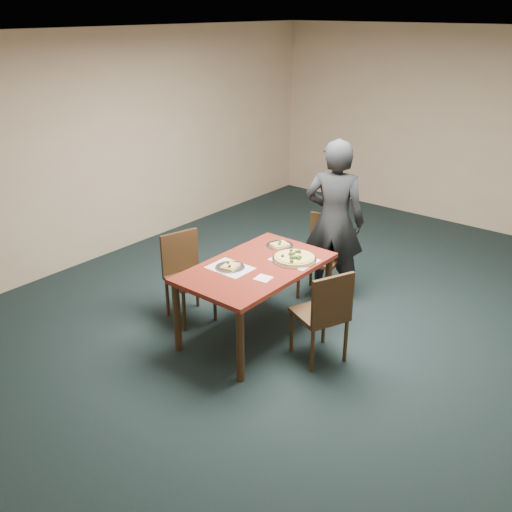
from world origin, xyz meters
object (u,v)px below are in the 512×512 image
Objects in this scene: diner at (334,221)px; slice_plate_far at (280,245)px; chair_far at (323,251)px; chair_left at (186,271)px; chair_right at (325,311)px; pizza_pan at (294,258)px; slice_plate_near at (230,267)px; dining_table at (256,274)px.

slice_plate_far is (-0.24, -0.66, -0.13)m from diner.
chair_far is 1.00× the size of chair_left.
chair_right is 0.70m from pizza_pan.
chair_right is at bearing 13.33° from slice_plate_near.
slice_plate_near reaches higher than dining_table.
dining_table is 1.21m from diner.
chair_far is 0.89m from pizza_pan.
chair_far is 1.00× the size of chair_right.
chair_far is 3.25× the size of slice_plate_near.
chair_far and chair_right have the same top height.
chair_far is at bearing -14.58° from diner.
chair_left is at bearing -168.31° from dining_table.
diner is at bearing -19.19° from chair_left.
dining_table is at bearing 62.36° from diner.
chair_far is at bearing 78.61° from slice_plate_far.
slice_plate_near is (-0.36, -0.53, -0.01)m from pizza_pan.
pizza_pan is at bearing -30.60° from slice_plate_far.
chair_left is at bearing 33.94° from diner.
pizza_pan is 0.65m from slice_plate_near.
dining_table is at bearing -64.83° from chair_right.
chair_left is 0.69m from slice_plate_near.
diner reaches higher than pizza_pan.
slice_plate_near and slice_plate_far have the same top height.
chair_far is at bearing 89.40° from dining_table.
chair_far is at bearing 103.11° from pizza_pan.
chair_left is (-0.80, -0.17, -0.14)m from dining_table.
pizza_pan is 1.56× the size of slice_plate_far.
chair_left is 1.15m from pizza_pan.
slice_plate_far reaches higher than dining_table.
slice_plate_far is at bearing 48.23° from diner.
chair_right reaches higher than dining_table.
slice_plate_near is (-0.93, -0.22, 0.25)m from chair_right.
slice_plate_near is at bearing -124.14° from pizza_pan.
chair_left reaches higher than pizza_pan.
diner reaches higher than chair_left.
dining_table is at bearing -63.25° from chair_left.
chair_left is 1.68m from diner.
chair_right is 0.51× the size of diner.
diner reaches higher than dining_table.
diner is at bearing -4.29° from chair_far.
diner is (0.12, 1.18, 0.24)m from dining_table.
pizza_pan reaches higher than slice_plate_near.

